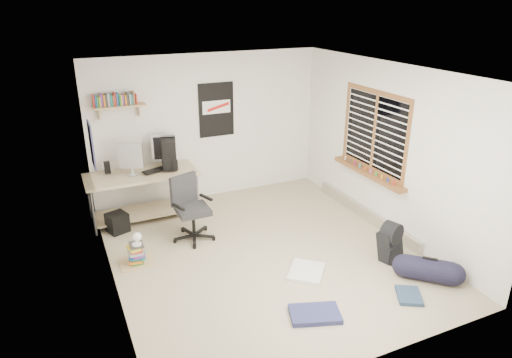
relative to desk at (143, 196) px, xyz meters
name	(u,v)px	position (x,y,z in m)	size (l,w,h in m)	color
floor	(264,254)	(1.27, -1.83, -0.37)	(4.00, 4.50, 0.01)	gray
ceiling	(266,71)	(1.27, -1.83, 2.14)	(4.00, 4.50, 0.01)	white
back_wall	(208,128)	(1.27, 0.42, 0.89)	(4.00, 0.01, 2.50)	silver
left_wall	(104,195)	(-0.73, -1.83, 0.89)	(0.01, 4.50, 2.50)	silver
right_wall	(388,150)	(3.28, -1.83, 0.89)	(0.01, 4.50, 2.50)	silver
desk	(143,196)	(0.00, 0.00, 0.00)	(1.72, 0.75, 0.79)	tan
monitor_left	(131,161)	(-0.13, -0.03, 0.62)	(0.37, 0.09, 0.41)	#A6A7AB
monitor_right	(164,153)	(0.42, 0.13, 0.63)	(0.38, 0.10, 0.42)	#98979C
pc_tower	(168,153)	(0.46, 0.05, 0.66)	(0.22, 0.45, 0.47)	black
keyboard	(155,170)	(0.22, -0.04, 0.43)	(0.41, 0.14, 0.02)	black
speaker_left	(107,167)	(-0.48, 0.17, 0.51)	(0.09, 0.09, 0.18)	black
speaker_right	(175,165)	(0.51, -0.14, 0.51)	(0.09, 0.09, 0.17)	black
office_chair	(193,208)	(0.51, -1.02, 0.12)	(0.63, 0.63, 0.96)	#242427
wall_shelf	(119,106)	(-0.18, 0.31, 1.42)	(0.80, 0.22, 0.24)	tan
poster_back_wall	(216,110)	(1.42, 0.40, 1.19)	(0.62, 0.03, 0.92)	black
poster_left_wall	(91,145)	(-0.71, -0.63, 1.14)	(0.02, 0.42, 0.60)	navy
window	(374,132)	(3.22, -1.53, 1.08)	(0.10, 1.50, 1.26)	brown
baseboard_heater	(366,213)	(3.23, -1.53, -0.28)	(0.08, 2.50, 0.18)	#B7B2A8
backpack	(390,245)	(2.77, -2.65, -0.16)	(0.33, 0.26, 0.43)	black
duffel_bag	(428,270)	(2.86, -3.27, -0.22)	(0.30, 0.30, 0.59)	black
tshirt	(306,272)	(1.56, -2.50, -0.34)	(0.50, 0.42, 0.04)	silver
jeans_a	(315,314)	(1.21, -3.29, -0.33)	(0.56, 0.35, 0.06)	navy
jeans_b	(409,296)	(2.41, -3.46, -0.34)	(0.36, 0.27, 0.05)	#21344C
book_stack	(136,253)	(-0.39, -1.35, -0.21)	(0.40, 0.33, 0.27)	olive
desk_lamp	(136,238)	(-0.37, -1.37, 0.02)	(0.13, 0.21, 0.21)	white
subwoofer	(117,223)	(-0.48, -0.32, -0.22)	(0.28, 0.28, 0.31)	black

